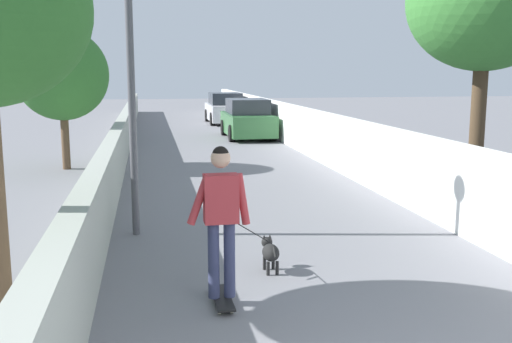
# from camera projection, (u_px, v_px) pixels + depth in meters

# --- Properties ---
(ground_plane) EXTENTS (80.00, 80.00, 0.00)m
(ground_plane) POSITION_uv_depth(u_px,v_px,m) (221.00, 159.00, 17.74)
(ground_plane) COLOR slate
(wall_left) EXTENTS (48.00, 0.30, 1.19)m
(wall_left) POSITION_uv_depth(u_px,v_px,m) (118.00, 151.00, 15.18)
(wall_left) COLOR #999E93
(wall_left) RESTS_ON ground
(fence_right) EXTENTS (48.00, 0.30, 1.44)m
(fence_right) POSITION_uv_depth(u_px,v_px,m) (335.00, 141.00, 16.19)
(fence_right) COLOR white
(fence_right) RESTS_ON ground
(tree_left_near) EXTENTS (2.44, 2.44, 3.75)m
(tree_left_near) POSITION_uv_depth(u_px,v_px,m) (62.00, 75.00, 15.58)
(tree_left_near) COLOR brown
(tree_left_near) RESTS_ON ground
(tree_right_far) EXTENTS (3.06, 3.06, 5.36)m
(tree_right_far) POSITION_uv_depth(u_px,v_px,m) (485.00, 2.00, 11.56)
(tree_right_far) COLOR #473523
(tree_right_far) RESTS_ON ground
(lamp_post) EXTENTS (0.36, 0.36, 4.67)m
(lamp_post) POSITION_uv_depth(u_px,v_px,m) (130.00, 35.00, 9.08)
(lamp_post) COLOR #4C4C51
(lamp_post) RESTS_ON ground
(skateboard) EXTENTS (0.80, 0.21, 0.08)m
(skateboard) POSITION_uv_depth(u_px,v_px,m) (222.00, 298.00, 6.72)
(skateboard) COLOR black
(skateboard) RESTS_ON ground
(person_skateboarder) EXTENTS (0.22, 0.71, 1.73)m
(person_skateboarder) POSITION_uv_depth(u_px,v_px,m) (221.00, 210.00, 6.54)
(person_skateboarder) COLOR #333859
(person_skateboarder) RESTS_ON skateboard
(dog) EXTENTS (1.27, 0.88, 1.06)m
(dog) POSITION_uv_depth(u_px,v_px,m) (270.00, 251.00, 7.77)
(dog) COLOR black
(dog) RESTS_ON ground
(car_near) EXTENTS (3.80, 1.80, 1.54)m
(car_near) POSITION_uv_depth(u_px,v_px,m) (248.00, 120.00, 23.34)
(car_near) COLOR #336B38
(car_near) RESTS_ON ground
(car_far) EXTENTS (4.05, 1.80, 1.54)m
(car_far) POSITION_uv_depth(u_px,v_px,m) (225.00, 109.00, 29.99)
(car_far) COLOR silver
(car_far) RESTS_ON ground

